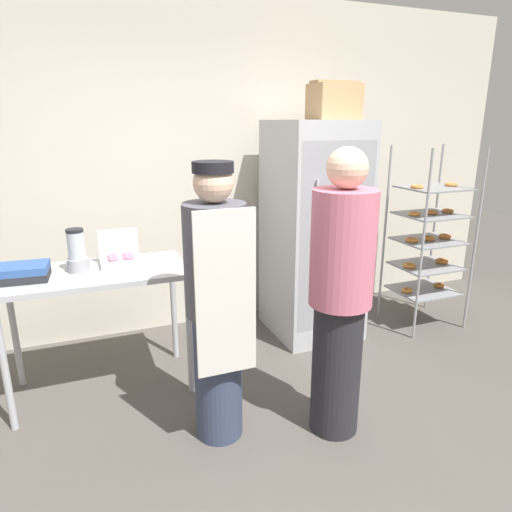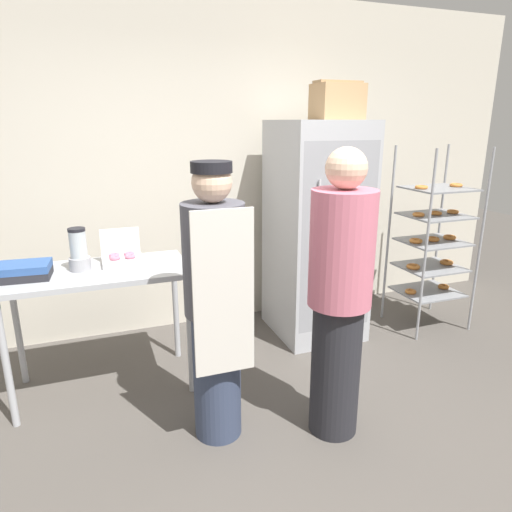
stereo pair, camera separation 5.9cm
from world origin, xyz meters
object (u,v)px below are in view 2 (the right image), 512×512
Objects in this scene: baking_rack at (433,241)px; person_baker at (215,303)px; blender_pitcher at (79,252)px; donut_box at (122,258)px; refrigerator at (316,232)px; person_customer at (339,297)px; binder_stack at (24,271)px; cardboard_storage_box at (337,101)px.

person_baker is (-2.23, -0.84, 0.05)m from baking_rack.
baking_rack reaches higher than blender_pitcher.
donut_box is 0.94m from person_baker.
refrigerator is 1.08× the size of person_customer.
baking_rack is at bearing 1.94° from binder_stack.
person_baker is at bearing -62.52° from donut_box.
refrigerator is at bearing 67.97° from person_customer.
blender_pitcher is at bearing -172.43° from donut_box.
person_customer is at bearing -16.87° from person_baker.
cardboard_storage_box is at bearing 62.87° from person_customer.
baking_rack is 1.00× the size of person_baker.
person_baker is at bearing -48.49° from blender_pitcher.
blender_pitcher is 2.22m from cardboard_storage_box.
refrigerator is 4.92× the size of cardboard_storage_box.
person_customer is (1.70, -0.94, -0.06)m from binder_stack.
cardboard_storage_box reaches higher than person_customer.
person_customer is at bearing -36.00° from blender_pitcher.
cardboard_storage_box is (0.10, -0.07, 1.05)m from refrigerator.
refrigerator reaches higher than baking_rack.
baking_rack is at bearing 1.01° from blender_pitcher.
baking_rack is 1.88m from person_customer.
person_customer reaches higher than binder_stack.
person_customer reaches higher than donut_box.
cardboard_storage_box is (1.99, 0.22, 0.97)m from blender_pitcher.
donut_box is (-2.66, -0.02, 0.12)m from baking_rack.
donut_box is 0.83× the size of binder_stack.
person_customer is (-0.62, -1.21, -1.10)m from cardboard_storage_box.
person_baker is (0.43, -0.83, -0.07)m from donut_box.
refrigerator is 2.24m from binder_stack.
binder_stack is at bearing -171.00° from donut_box.
baking_rack is 0.96× the size of person_customer.
cardboard_storage_box reaches higher than person_baker.
person_baker is (0.70, -0.79, -0.16)m from blender_pitcher.
blender_pitcher is (-0.27, -0.04, 0.08)m from donut_box.
baking_rack is 5.73× the size of blender_pitcher.
blender_pitcher reaches higher than binder_stack.
cardboard_storage_box is 1.99m from person_baker.
person_baker reaches higher than blender_pitcher.
donut_box is at bearing 7.57° from blender_pitcher.
donut_box is at bearing -179.66° from baking_rack.
refrigerator reaches higher than person_baker.
cardboard_storage_box reaches higher than binder_stack.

